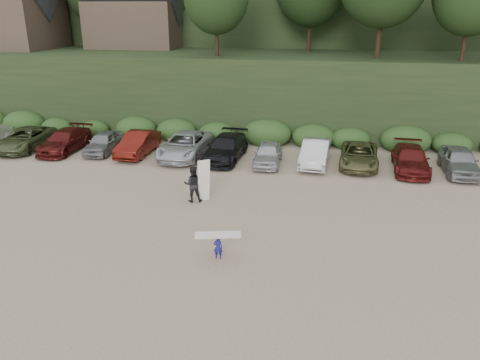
# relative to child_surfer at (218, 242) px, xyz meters

# --- Properties ---
(ground) EXTENTS (120.00, 120.00, 0.00)m
(ground) POSITION_rel_child_surfer_xyz_m (-1.48, 2.72, -0.75)
(ground) COLOR tan
(ground) RESTS_ON ground
(parked_cars) EXTENTS (37.11, 5.94, 1.61)m
(parked_cars) POSITION_rel_child_surfer_xyz_m (-5.11, 12.87, 0.01)
(parked_cars) COLOR #ADADB2
(parked_cars) RESTS_ON ground
(child_surfer) EXTENTS (1.91, 0.93, 1.10)m
(child_surfer) POSITION_rel_child_surfer_xyz_m (0.00, 0.00, 0.00)
(child_surfer) COLOR navy
(child_surfer) RESTS_ON ground
(adult_surfer) EXTENTS (1.45, 0.94, 2.28)m
(adult_surfer) POSITION_rel_child_surfer_xyz_m (-2.53, 5.60, 0.23)
(adult_surfer) COLOR black
(adult_surfer) RESTS_ON ground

